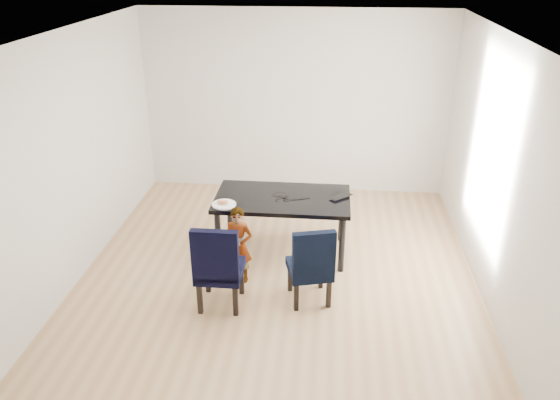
# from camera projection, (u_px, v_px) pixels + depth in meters

# --- Properties ---
(floor) EXTENTS (4.50, 5.00, 0.01)m
(floor) POSITION_uv_depth(u_px,v_px,m) (278.00, 274.00, 6.35)
(floor) COLOR tan
(floor) RESTS_ON ground
(ceiling) EXTENTS (4.50, 5.00, 0.01)m
(ceiling) POSITION_uv_depth(u_px,v_px,m) (278.00, 33.00, 5.20)
(ceiling) COLOR white
(ceiling) RESTS_ON wall_back
(wall_back) EXTENTS (4.50, 0.01, 2.70)m
(wall_back) POSITION_uv_depth(u_px,v_px,m) (295.00, 103.00, 8.03)
(wall_back) COLOR silver
(wall_back) RESTS_ON ground
(wall_front) EXTENTS (4.50, 0.01, 2.70)m
(wall_front) POSITION_uv_depth(u_px,v_px,m) (239.00, 307.00, 3.51)
(wall_front) COLOR white
(wall_front) RESTS_ON ground
(wall_left) EXTENTS (0.01, 5.00, 2.70)m
(wall_left) POSITION_uv_depth(u_px,v_px,m) (74.00, 158.00, 5.97)
(wall_left) COLOR white
(wall_left) RESTS_ON ground
(wall_right) EXTENTS (0.01, 5.00, 2.70)m
(wall_right) POSITION_uv_depth(u_px,v_px,m) (497.00, 173.00, 5.57)
(wall_right) COLOR white
(wall_right) RESTS_ON ground
(dining_table) EXTENTS (1.60, 0.90, 0.75)m
(dining_table) POSITION_uv_depth(u_px,v_px,m) (282.00, 225.00, 6.64)
(dining_table) COLOR black
(dining_table) RESTS_ON floor
(chair_left) EXTENTS (0.47, 0.49, 0.98)m
(chair_left) POSITION_uv_depth(u_px,v_px,m) (220.00, 263.00, 5.62)
(chair_left) COLOR black
(chair_left) RESTS_ON floor
(chair_right) EXTENTS (0.54, 0.55, 0.91)m
(chair_right) POSITION_uv_depth(u_px,v_px,m) (310.00, 262.00, 5.70)
(chair_right) COLOR black
(chair_right) RESTS_ON floor
(child) EXTENTS (0.36, 0.26, 0.90)m
(child) POSITION_uv_depth(u_px,v_px,m) (238.00, 245.00, 6.04)
(child) COLOR #FF3315
(child) RESTS_ON floor
(plate) EXTENTS (0.35, 0.35, 0.02)m
(plate) POSITION_uv_depth(u_px,v_px,m) (224.00, 204.00, 6.27)
(plate) COLOR white
(plate) RESTS_ON dining_table
(sandwich) EXTENTS (0.15, 0.11, 0.05)m
(sandwich) POSITION_uv_depth(u_px,v_px,m) (223.00, 202.00, 6.26)
(sandwich) COLOR #C57246
(sandwich) RESTS_ON plate
(laptop) EXTENTS (0.35, 0.34, 0.02)m
(laptop) POSITION_uv_depth(u_px,v_px,m) (339.00, 196.00, 6.48)
(laptop) COLOR black
(laptop) RESTS_ON dining_table
(cable_tangle) EXTENTS (0.19, 0.19, 0.01)m
(cable_tangle) POSITION_uv_depth(u_px,v_px,m) (282.00, 200.00, 6.40)
(cable_tangle) COLOR black
(cable_tangle) RESTS_ON dining_table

